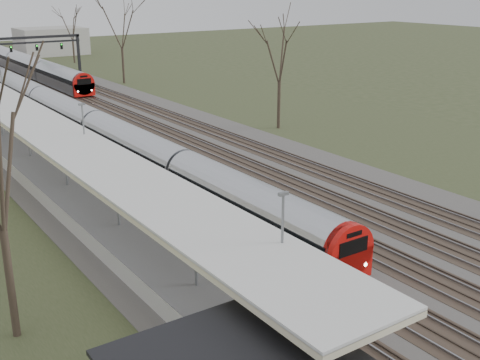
# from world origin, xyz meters

# --- Properties ---
(track_bed) EXTENTS (24.00, 160.00, 0.22)m
(track_bed) POSITION_xyz_m (0.26, 55.00, 0.06)
(track_bed) COLOR #474442
(track_bed) RESTS_ON ground
(platform) EXTENTS (3.50, 69.00, 1.00)m
(platform) POSITION_xyz_m (-9.05, 37.50, 0.50)
(platform) COLOR #9E9B93
(platform) RESTS_ON ground
(canopy) EXTENTS (4.10, 50.00, 3.11)m
(canopy) POSITION_xyz_m (-9.05, 32.99, 3.93)
(canopy) COLOR slate
(canopy) RESTS_ON platform
(signal_gantry) EXTENTS (21.00, 0.59, 6.08)m
(signal_gantry) POSITION_xyz_m (0.29, 84.99, 4.91)
(signal_gantry) COLOR black
(signal_gantry) RESTS_ON ground
(tree_east_far) EXTENTS (5.00, 5.00, 10.30)m
(tree_east_far) POSITION_xyz_m (14.00, 42.00, 7.29)
(tree_east_far) COLOR #2D231C
(tree_east_far) RESTS_ON ground
(train_near) EXTENTS (2.62, 90.21, 3.05)m
(train_near) POSITION_xyz_m (-2.50, 60.37, 1.48)
(train_near) COLOR #AAADB4
(train_near) RESTS_ON ground
(train_far) EXTENTS (2.62, 45.21, 3.05)m
(train_far) POSITION_xyz_m (4.50, 89.46, 1.48)
(train_far) COLOR #AAADB4
(train_far) RESTS_ON ground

